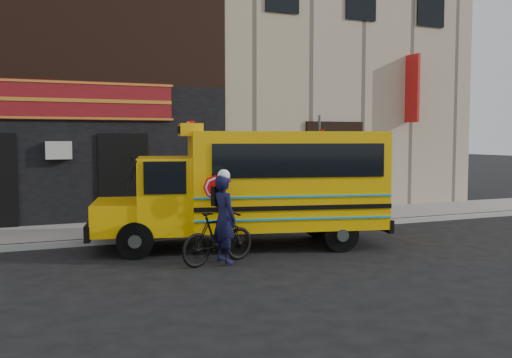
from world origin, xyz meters
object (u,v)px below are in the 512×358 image
Objects in this scene: bicycle at (218,238)px; cyclist at (224,221)px; school_bus at (257,184)px; sign_pole at (319,166)px.

cyclist is at bearing -153.81° from bicycle.
school_bus is 2.15m from cyclist.
school_bus is at bearing -144.35° from sign_pole.
school_bus is at bearing -64.98° from bicycle.
cyclist is (-1.39, -1.52, -0.61)m from school_bus.
school_bus is at bearing -58.03° from cyclist.
bicycle is (-4.31, -3.46, -1.24)m from sign_pole.
bicycle is at bearing -135.89° from school_bus.
sign_pole reaches higher than school_bus.
bicycle is at bearing -141.21° from sign_pole.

